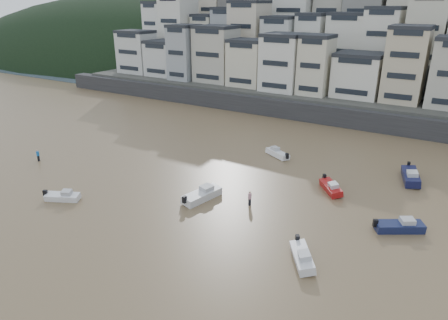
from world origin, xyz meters
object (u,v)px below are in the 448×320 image
Objects in this scene: person_pink at (250,198)px; boat_h at (278,152)px; boat_d at (400,225)px; boat_i at (411,175)px; person_blue at (38,155)px; boat_j at (62,196)px; boat_b at (302,256)px; boat_e at (331,186)px; boat_c at (202,194)px.

boat_h is at bearing 102.95° from person_pink.
boat_d is 13.70m from boat_i.
person_pink is (32.45, 3.82, 0.00)m from person_blue.
boat_d reaches higher than boat_h.
boat_h reaches higher than boat_j.
boat_d is 0.86× the size of boat_i.
boat_b reaches higher than boat_j.
person_blue is (-39.21, -12.09, 0.23)m from boat_e.
boat_e is at bearing -57.12° from boat_i.
person_blue is at bearing -80.58° from boat_i.
boat_e is 1.01× the size of boat_h.
person_pink is (-15.38, -2.96, 0.16)m from boat_d.
boat_d is at bearing 114.29° from boat_b.
boat_b is 1.03× the size of boat_e.
boat_d is at bearing 10.91° from person_pink.
boat_b is 2.78× the size of person_pink.
boat_e is 2.71× the size of person_blue.
person_blue reaches higher than boat_c.
boat_i is 51.29m from person_blue.
boat_e is 10.68m from person_pink.
boat_i is 27.07m from boat_c.
person_blue is at bearing -111.71° from boat_e.
boat_i reaches higher than boat_c.
boat_b is 1.12× the size of boat_j.
boat_i is 1.29× the size of boat_e.
boat_b is 2.78× the size of person_blue.
person_pink is at bearing -55.30° from boat_i.
boat_j is 31.76m from boat_e.
boat_c reaches higher than boat_h.
boat_i is (-0.81, 13.68, 0.12)m from boat_d.
boat_e is (-2.18, 15.29, -0.02)m from boat_b.
boat_c is 3.24× the size of person_blue.
person_pink is (19.12, 10.15, 0.28)m from boat_j.
boat_c is at bearing -61.64° from boat_i.
boat_b reaches higher than boat_h.
boat_j is 16.16m from boat_c.
boat_d is 0.93× the size of boat_c.
boat_i is at bearing -35.43° from boat_c.
boat_h is 0.83× the size of boat_c.
boat_i is 1.41× the size of boat_j.
boat_d is 3.00× the size of person_blue.
boat_h is (-18.20, -0.84, -0.19)m from boat_i.
boat_c is at bearing -89.70° from boat_e.
boat_e is (25.88, 18.42, 0.06)m from boat_j.
boat_c reaches higher than boat_b.
person_blue is (-13.33, 6.33, 0.28)m from boat_j.
boat_h is at bearing -101.45° from boat_i.
boat_e is at bearing 10.00° from boat_j.
boat_j is 30.22m from boat_h.
boat_b is at bearing -4.43° from person_blue.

